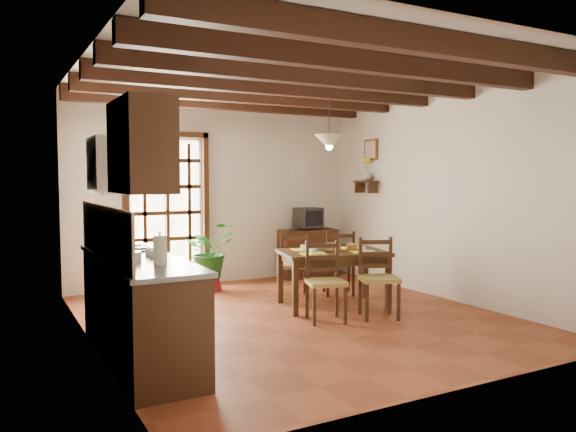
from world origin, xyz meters
TOP-DOWN VIEW (x-y plane):
  - ground_plane at (0.00, 0.00)m, footprint 5.00×5.00m
  - room_shell at (0.00, 0.00)m, footprint 4.52×5.02m
  - ceiling_beams at (0.00, 0.00)m, footprint 4.50×4.34m
  - french_door at (-0.80, 2.45)m, footprint 1.26×0.11m
  - kitchen_counter at (-1.96, -0.60)m, footprint 0.64×2.25m
  - upper_cabinet at (-2.08, -1.30)m, footprint 0.35×0.80m
  - range_hood at (-2.05, -0.05)m, footprint 0.38×0.60m
  - counter_items at (-1.95, -0.51)m, footprint 0.50×1.43m
  - dining_table at (0.68, 0.29)m, footprint 1.45×1.10m
  - chair_near_left at (0.21, -0.28)m, footprint 0.51×0.49m
  - chair_near_right at (0.84, -0.43)m, footprint 0.55×0.53m
  - chair_far_left at (0.51, 1.01)m, footprint 0.52×0.51m
  - chair_far_right at (1.14, 0.86)m, footprint 0.53×0.52m
  - table_setting at (0.68, 0.29)m, footprint 0.94×0.63m
  - table_bowl at (0.46, 0.39)m, footprint 0.23×0.23m
  - sideboard at (1.46, 2.23)m, footprint 0.94×0.49m
  - crt_tv at (1.46, 2.22)m, footprint 0.40×0.38m
  - fuse_box at (1.50, 2.48)m, footprint 0.25×0.03m
  - plant_pot at (-0.33, 1.96)m, footprint 0.35×0.35m
  - potted_plant at (-0.33, 1.96)m, footprint 2.30×2.15m
  - wall_shelf at (2.14, 1.60)m, footprint 0.20×0.42m
  - shelf_vase at (2.14, 1.60)m, footprint 0.15×0.15m
  - shelf_flowers at (2.14, 1.60)m, footprint 0.14×0.14m
  - framed_picture at (2.22, 1.60)m, footprint 0.03×0.32m
  - pendant_lamp at (0.68, 0.39)m, footprint 0.36×0.36m

SIDE VIEW (x-z plane):
  - ground_plane at x=0.00m, z-range 0.00..0.00m
  - plant_pot at x=-0.33m, z-range 0.00..0.22m
  - chair_far_left at x=0.51m, z-range -0.16..0.71m
  - chair_far_right at x=1.14m, z-range -0.17..0.72m
  - chair_near_left at x=0.21m, z-range -0.17..0.73m
  - chair_near_right at x=0.84m, z-range -0.17..0.75m
  - sideboard at x=1.46m, z-range 0.00..0.78m
  - kitchen_counter at x=-1.96m, z-range -0.22..1.16m
  - potted_plant at x=-0.33m, z-range -0.47..1.61m
  - dining_table at x=0.68m, z-range 0.26..0.96m
  - table_setting at x=0.68m, z-range 0.64..0.73m
  - table_bowl at x=0.46m, z-range 0.70..0.75m
  - counter_items at x=-1.95m, z-range 0.83..1.08m
  - crt_tv at x=1.46m, z-range 0.80..1.13m
  - french_door at x=-0.80m, z-range 0.02..2.34m
  - wall_shelf at x=2.14m, z-range 1.41..1.61m
  - shelf_vase at x=2.14m, z-range 1.57..1.73m
  - range_hood at x=-2.05m, z-range 1.46..2.00m
  - fuse_box at x=1.50m, z-range 1.59..1.91m
  - room_shell at x=0.00m, z-range 0.41..3.22m
  - upper_cabinet at x=-2.08m, z-range 1.50..2.20m
  - shelf_flowers at x=2.14m, z-range 1.68..2.04m
  - framed_picture at x=2.22m, z-range 1.89..2.21m
  - pendant_lamp at x=0.68m, z-range 1.66..2.50m
  - ceiling_beams at x=0.00m, z-range 2.59..2.79m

